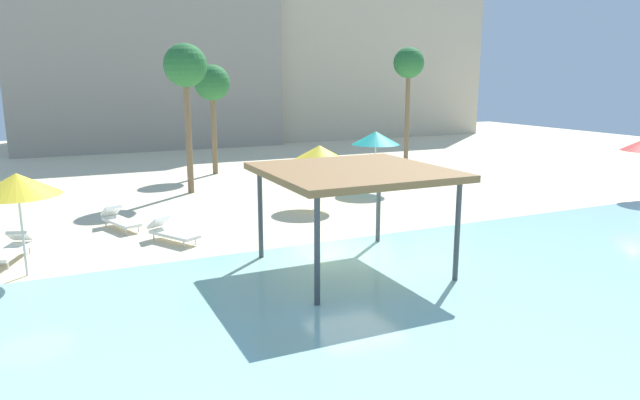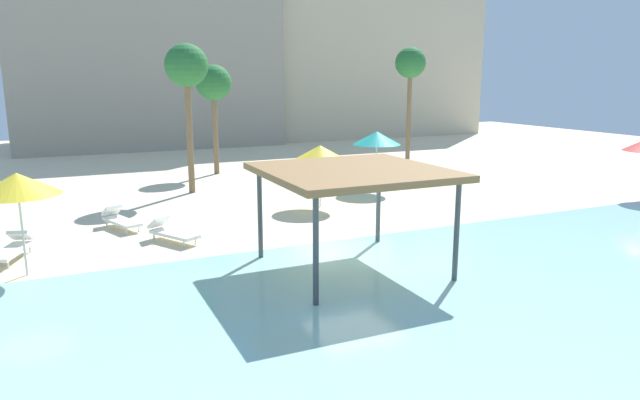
% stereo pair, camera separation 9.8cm
% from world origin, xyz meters
% --- Properties ---
extents(ground_plane, '(80.00, 80.00, 0.00)m').
position_xyz_m(ground_plane, '(0.00, 0.00, 0.00)').
color(ground_plane, beige).
extents(lagoon_water, '(44.00, 13.50, 0.04)m').
position_xyz_m(lagoon_water, '(0.00, -5.25, 0.02)').
color(lagoon_water, '#99D1C6').
rests_on(lagoon_water, ground).
extents(shade_pavilion, '(4.62, 4.62, 2.80)m').
position_xyz_m(shade_pavilion, '(-0.66, -1.11, 2.64)').
color(shade_pavilion, '#42474C').
rests_on(shade_pavilion, ground).
extents(beach_umbrella_teal_0, '(2.19, 2.19, 2.76)m').
position_xyz_m(beach_umbrella_teal_0, '(5.58, 8.38, 2.45)').
color(beach_umbrella_teal_0, silver).
rests_on(beach_umbrella_teal_0, ground).
extents(beach_umbrella_yellow_1, '(2.12, 2.12, 2.76)m').
position_xyz_m(beach_umbrella_yellow_1, '(-8.76, 2.06, 2.47)').
color(beach_umbrella_yellow_1, silver).
rests_on(beach_umbrella_yellow_1, ground).
extents(beach_umbrella_yellow_3, '(2.24, 2.24, 2.52)m').
position_xyz_m(beach_umbrella_yellow_3, '(1.77, 6.30, 2.21)').
color(beach_umbrella_yellow_3, silver).
rests_on(beach_umbrella_yellow_3, ground).
extents(lounge_chair_0, '(1.21, 1.99, 0.74)m').
position_xyz_m(lounge_chair_0, '(-9.17, 3.80, 0.33)').
color(lounge_chair_0, white).
rests_on(lounge_chair_0, ground).
extents(lounge_chair_1, '(1.22, 1.99, 0.74)m').
position_xyz_m(lounge_chair_1, '(-6.00, 6.14, 0.33)').
color(lounge_chair_1, white).
rests_on(lounge_chair_1, ground).
extents(lounge_chair_2, '(1.46, 1.94, 0.74)m').
position_xyz_m(lounge_chair_2, '(-4.68, 3.74, 0.33)').
color(lounge_chair_2, white).
rests_on(lounge_chair_2, ground).
extents(palm_tree_0, '(1.90, 1.90, 7.03)m').
position_xyz_m(palm_tree_0, '(12.50, 16.31, 5.88)').
color(palm_tree_0, brown).
rests_on(palm_tree_0, ground).
extents(palm_tree_1, '(1.90, 1.90, 6.65)m').
position_xyz_m(palm_tree_1, '(-2.33, 11.46, 5.52)').
color(palm_tree_1, brown).
rests_on(palm_tree_1, ground).
extents(palm_tree_3, '(1.90, 1.90, 5.86)m').
position_xyz_m(palm_tree_3, '(0.03, 16.16, 4.78)').
color(palm_tree_3, brown).
rests_on(palm_tree_3, ground).
extents(hotel_block_0, '(19.05, 11.25, 15.30)m').
position_xyz_m(hotel_block_0, '(-1.12, 33.12, 7.65)').
color(hotel_block_0, '#9E9384').
rests_on(hotel_block_0, ground).
extents(hotel_block_1, '(23.59, 11.90, 14.40)m').
position_xyz_m(hotel_block_1, '(16.73, 34.63, 7.20)').
color(hotel_block_1, beige).
rests_on(hotel_block_1, ground).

